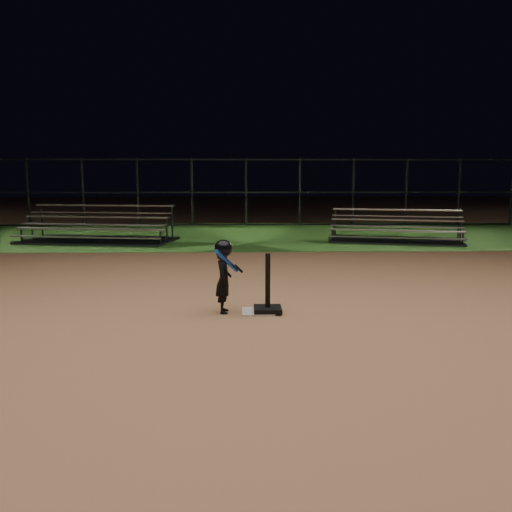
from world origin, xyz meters
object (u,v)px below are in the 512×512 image
at_px(bleacher_right, 395,235).
at_px(home_plate, 258,312).
at_px(batting_tee, 268,301).
at_px(child_batter, 224,274).
at_px(bleacher_left, 98,234).

bearing_deg(bleacher_right, home_plate, -102.91).
distance_m(batting_tee, bleacher_right, 9.02).
height_order(child_batter, bleacher_right, child_batter).
height_order(batting_tee, child_batter, child_batter).
bearing_deg(home_plate, bleacher_right, 62.29).
bearing_deg(batting_tee, bleacher_right, 63.10).
bearing_deg(child_batter, bleacher_left, 22.33).
height_order(child_batter, bleacher_left, bleacher_left).
relative_size(child_batter, bleacher_right, 0.26).
distance_m(batting_tee, child_batter, 0.72).
height_order(batting_tee, bleacher_right, bleacher_right).
relative_size(batting_tee, bleacher_right, 0.20).
relative_size(batting_tee, child_batter, 0.79).
bearing_deg(child_batter, home_plate, -94.07).
bearing_deg(batting_tee, child_batter, 176.58).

